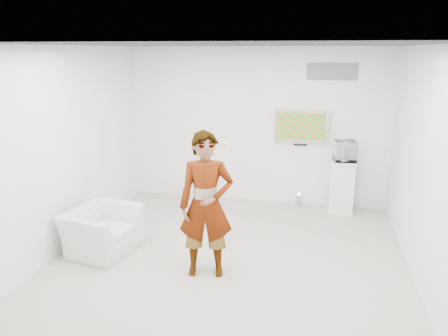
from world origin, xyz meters
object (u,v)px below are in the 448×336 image
Objects in this scene: tv at (301,126)px; floor_uplight at (299,200)px; armchair at (102,230)px; person at (206,205)px; pedestal at (342,187)px.

tv is 4.03× the size of floor_uplight.
floor_uplight is (2.79, 2.62, -0.21)m from armchair.
tv reaches higher than floor_uplight.
floor_uplight is at bearing -77.43° from tv.
pedestal is at bearing 43.65° from person.
person is 7.87× the size of floor_uplight.
tv is at bearing 58.28° from person.
floor_uplight is at bearing 168.08° from pedestal.
pedestal is at bearing -17.74° from tv.
floor_uplight is at bearing -35.76° from armchair.
armchair is at bearing -135.54° from tv.
tv is 0.98× the size of armchair.
armchair reaches higher than floor_uplight.
pedestal is at bearing -11.92° from floor_uplight.
armchair is at bearing 157.30° from person.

